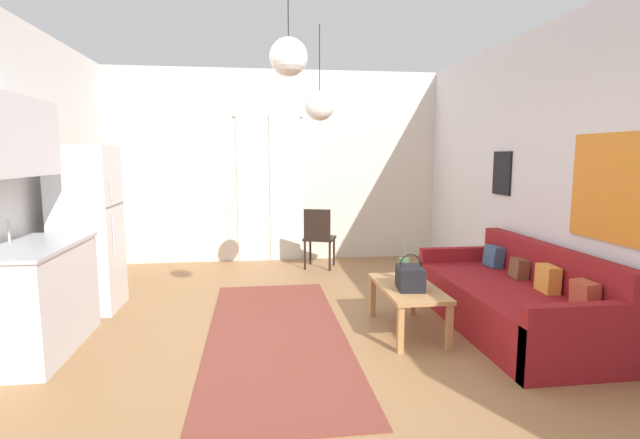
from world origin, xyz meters
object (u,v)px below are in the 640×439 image
Objects in this scene: bamboo_vase at (404,269)px; handbag at (410,278)px; pendant_lamp_near at (289,57)px; coffee_table at (408,292)px; pendant_lamp_far at (320,106)px; couch at (515,302)px; accent_chair at (319,235)px; refrigerator at (88,229)px.

bamboo_vase is 0.30m from handbag.
pendant_lamp_near is (-1.13, -0.64, 1.80)m from bamboo_vase.
pendant_lamp_near is at bearing -157.82° from coffee_table.
pendant_lamp_far is (-0.72, 0.75, 1.74)m from coffee_table.
couch is 3.05m from accent_chair.
refrigerator is 2.72m from pendant_lamp_far.
couch is 2.67m from pendant_lamp_far.
bamboo_vase is 3.27m from refrigerator.
pendant_lamp_near reaches higher than couch.
bamboo_vase is 0.47× the size of pendant_lamp_far.
accent_chair is at bearing 29.33° from refrigerator.
pendant_lamp_far is at bearing 129.45° from handbag.
bamboo_vase is at bearing 83.22° from handbag.
pendant_lamp_far reaches higher than accent_chair.
bamboo_vase is 0.25× the size of refrigerator.
handbag reaches higher than coffee_table.
pendant_lamp_near is (-1.09, -0.35, 1.80)m from handbag.
pendant_lamp_near is at bearing 97.84° from accent_chair.
handbag is 1.92m from pendant_lamp_far.
coffee_table is 1.45× the size of pendant_lamp_near.
pendant_lamp_far is (-0.70, 0.85, 1.58)m from handbag.
coffee_table is at bearing -19.21° from refrigerator.
pendant_lamp_near is at bearing -108.10° from pendant_lamp_far.
bamboo_vase reaches higher than couch.
handbag is 0.36× the size of pendant_lamp_far.
refrigerator reaches higher than accent_chair.
accent_chair is (-0.47, 2.66, -0.05)m from handbag.
handbag is at bearing 119.57° from accent_chair.
refrigerator is (-3.10, 1.19, 0.32)m from handbag.
accent_chair is (-0.51, 2.37, -0.06)m from bamboo_vase.
bamboo_vase is 2.22m from pendant_lamp_near.
couch is 6.57× the size of handbag.
bamboo_vase is (0.02, 0.19, 0.17)m from coffee_table.
pendant_lamp_far is (-0.74, 0.56, 1.57)m from bamboo_vase.
handbag is at bearing -96.78° from bamboo_vase.
pendant_lamp_far reaches higher than refrigerator.
couch is 1.28× the size of refrigerator.
pendant_lamp_far is at bearing 133.65° from coffee_table.
bamboo_vase is at bearing 29.72° from pendant_lamp_near.
pendant_lamp_far is (0.39, 1.20, -0.23)m from pendant_lamp_near.
bamboo_vase is 0.63× the size of pendant_lamp_near.
pendant_lamp_near is (-2.13, -0.37, 2.08)m from couch.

